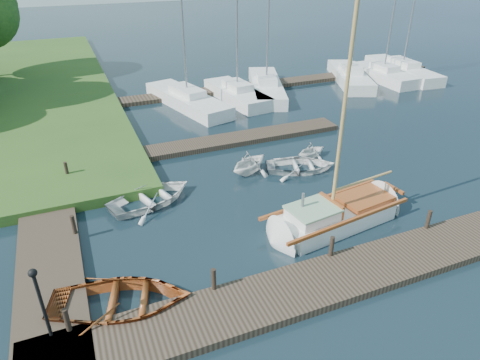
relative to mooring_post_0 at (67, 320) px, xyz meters
name	(u,v)px	position (x,y,z in m)	size (l,w,h in m)	color
ground	(240,203)	(7.50, 5.00, -0.70)	(160.00, 160.00, 0.00)	black
near_dock	(308,287)	(7.50, -1.00, -0.55)	(18.00, 2.20, 0.30)	#2D2219
left_dock	(48,215)	(-0.50, 7.00, -0.55)	(2.20, 18.00, 0.30)	#2D2219
far_dock	(229,140)	(9.50, 11.50, -0.55)	(14.00, 1.60, 0.30)	#2D2219
pontoon	(277,83)	(17.50, 21.00, -0.55)	(30.00, 1.60, 0.30)	#2D2219
mooring_post_0	(67,320)	(0.00, 0.00, 0.00)	(0.16, 0.16, 0.80)	black
mooring_post_1	(214,279)	(4.50, 0.00, 0.00)	(0.16, 0.16, 0.80)	black
mooring_post_2	(332,246)	(9.00, 0.00, 0.00)	(0.16, 0.16, 0.80)	black
mooring_post_3	(428,219)	(13.50, 0.00, 0.00)	(0.16, 0.16, 0.80)	black
mooring_post_4	(73,225)	(0.50, 5.00, 0.00)	(0.16, 0.16, 0.80)	black
mooring_post_5	(67,170)	(0.50, 10.00, 0.00)	(0.16, 0.16, 0.80)	black
lamp_post	(39,294)	(-0.50, 0.00, 1.17)	(0.24, 0.24, 2.44)	black
sailboat	(337,216)	(10.64, 2.02, -0.36)	(7.35, 2.91, 9.83)	silver
dinghy	(120,298)	(1.57, 0.54, -0.24)	(3.15, 4.42, 0.91)	brown
tender_a	(151,195)	(3.84, 6.58, -0.29)	(2.80, 3.92, 0.81)	silver
tender_b	(250,161)	(9.12, 7.63, -0.05)	(2.11, 2.45, 1.29)	silver
tender_c	(301,164)	(11.61, 6.80, -0.33)	(2.53, 3.55, 0.73)	silver
tender_d	(312,149)	(12.98, 7.97, -0.22)	(1.57, 1.82, 0.96)	silver
marina_boat_1	(187,99)	(9.09, 18.68, -0.13)	(4.32, 8.94, 11.38)	silver
marina_boat_2	(237,93)	(12.91, 18.58, -0.11)	(2.99, 7.17, 12.01)	silver
marina_boat_3	(266,85)	(15.73, 19.47, -0.12)	(5.15, 9.21, 12.94)	silver
marina_boat_5	(350,75)	(23.61, 19.53, -0.14)	(5.17, 8.60, 9.92)	silver
marina_boat_6	(383,74)	(26.54, 18.82, -0.13)	(2.27, 6.79, 9.71)	silver
marina_boat_7	(402,69)	(29.15, 19.51, -0.12)	(3.06, 8.99, 12.97)	silver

